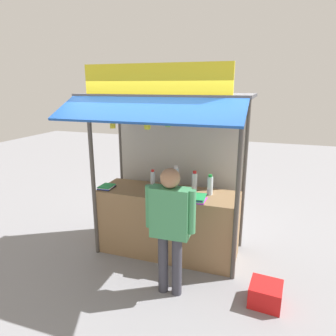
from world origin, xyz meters
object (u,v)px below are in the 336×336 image
object	(u,v)px
banana_bunch_inner_right	(147,124)
vendor_person	(170,221)
water_bottle_center	(210,185)
magazine_stack_back_right	(196,198)
water_bottle_rear_center	(194,181)
magazine_stack_front_right	(107,187)
banana_bunch_rightmost	(168,121)
water_bottle_left	(176,177)
water_bottle_front_left	(153,178)
plastic_crate	(266,294)
magazine_stack_mid_left	(159,195)
banana_bunch_leftmost	(210,122)
banana_bunch_inner_left	(113,123)

from	to	relation	value
banana_bunch_inner_right	vendor_person	xyz separation A→B (m)	(0.44, -0.43, -1.05)
water_bottle_center	magazine_stack_back_right	world-z (taller)	water_bottle_center
water_bottle_center	water_bottle_rear_center	world-z (taller)	water_bottle_center
magazine_stack_front_right	banana_bunch_rightmost	xyz separation A→B (m)	(1.06, -0.29, 1.05)
water_bottle_center	water_bottle_left	size ratio (longest dim) A/B	0.91
banana_bunch_rightmost	vendor_person	world-z (taller)	banana_bunch_rightmost
water_bottle_front_left	vendor_person	size ratio (longest dim) A/B	0.16
water_bottle_center	magazine_stack_back_right	size ratio (longest dim) A/B	0.96
water_bottle_left	plastic_crate	xyz separation A→B (m)	(1.39, -0.96, -1.00)
banana_bunch_rightmost	magazine_stack_mid_left	bearing A→B (deg)	134.14
water_bottle_rear_center	magazine_stack_front_right	xyz separation A→B (m)	(-1.25, -0.34, -0.12)
banana_bunch_inner_right	banana_bunch_leftmost	distance (m)	0.78
banana_bunch_leftmost	vendor_person	xyz separation A→B (m)	(-0.34, -0.42, -1.10)
banana_bunch_inner_left	vendor_person	xyz separation A→B (m)	(0.92, -0.42, -1.03)
banana_bunch_rightmost	banana_bunch_inner_right	size ratio (longest dim) A/B	0.85
banana_bunch_inner_right	plastic_crate	bearing A→B (deg)	-9.49
water_bottle_center	plastic_crate	bearing A→B (deg)	-42.56
water_bottle_front_left	banana_bunch_rightmost	size ratio (longest dim) A/B	1.01
banana_bunch_rightmost	banana_bunch_leftmost	size ratio (longest dim) A/B	1.07
vendor_person	plastic_crate	world-z (taller)	vendor_person
water_bottle_rear_center	banana_bunch_leftmost	bearing A→B (deg)	-63.54
water_bottle_center	magazine_stack_front_right	world-z (taller)	water_bottle_center
magazine_stack_mid_left	water_bottle_center	bearing A→B (deg)	24.52
magazine_stack_front_right	magazine_stack_back_right	xyz separation A→B (m)	(1.38, -0.06, 0.02)
vendor_person	water_bottle_front_left	bearing A→B (deg)	119.56
water_bottle_left	magazine_stack_mid_left	xyz separation A→B (m)	(-0.09, -0.48, -0.13)
banana_bunch_inner_left	water_bottle_center	bearing A→B (deg)	23.24
vendor_person	water_bottle_center	bearing A→B (deg)	72.41
water_bottle_center	plastic_crate	xyz separation A→B (m)	(0.84, -0.77, -0.98)
water_bottle_front_left	banana_bunch_inner_left	distance (m)	1.12
magazine_stack_back_right	banana_bunch_rightmost	world-z (taller)	banana_bunch_rightmost
water_bottle_left	banana_bunch_rightmost	world-z (taller)	banana_bunch_rightmost
water_bottle_center	water_bottle_front_left	distance (m)	0.90
magazine_stack_back_right	banana_bunch_inner_left	size ratio (longest dim) A/B	0.99
magazine_stack_front_right	magazine_stack_back_right	distance (m)	1.38
plastic_crate	water_bottle_left	bearing A→B (deg)	145.47
plastic_crate	banana_bunch_inner_right	bearing A→B (deg)	170.51
banana_bunch_inner_left	vendor_person	bearing A→B (deg)	-24.83
magazine_stack_front_right	banana_bunch_inner_left	distance (m)	1.08
banana_bunch_leftmost	banana_bunch_rightmost	bearing A→B (deg)	179.90
water_bottle_front_left	banana_bunch_leftmost	world-z (taller)	banana_bunch_leftmost
magazine_stack_back_right	plastic_crate	bearing A→B (deg)	-27.05
water_bottle_rear_center	banana_bunch_leftmost	size ratio (longest dim) A/B	1.21
water_bottle_front_left	magazine_stack_front_right	size ratio (longest dim) A/B	0.95
magazine_stack_mid_left	magazine_stack_back_right	distance (m)	0.53
magazine_stack_back_right	plastic_crate	xyz separation A→B (m)	(0.96, -0.49, -0.88)
magazine_stack_mid_left	plastic_crate	bearing A→B (deg)	-17.66
banana_bunch_leftmost	water_bottle_front_left	bearing A→B (deg)	147.46
water_bottle_left	banana_bunch_rightmost	size ratio (longest dim) A/B	1.26
water_bottle_rear_center	vendor_person	bearing A→B (deg)	-91.13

